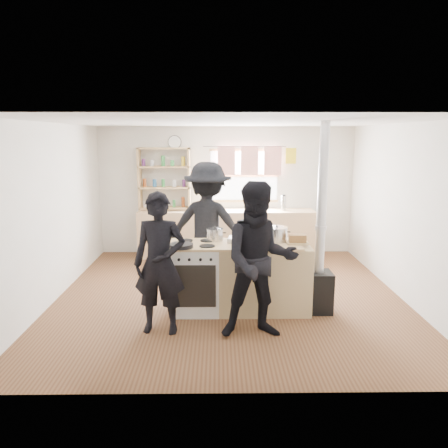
{
  "coord_description": "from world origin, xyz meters",
  "views": [
    {
      "loc": [
        -0.15,
        -6.11,
        2.31
      ],
      "look_at": [
        -0.08,
        -0.1,
        1.1
      ],
      "focal_mm": 35.0,
      "sensor_mm": 36.0,
      "label": 1
    }
  ],
  "objects_px": {
    "stockpot_counter": "(277,234)",
    "cooking_island": "(241,277)",
    "flue_heater": "(319,265)",
    "person_near_right": "(260,261)",
    "thermos": "(284,203)",
    "stockpot_stove": "(215,234)",
    "skillet_greens": "(181,245)",
    "bread_board": "(297,240)",
    "roast_tray": "(242,239)",
    "person_far": "(208,226)",
    "person_near_left": "(160,264)"
  },
  "relations": [
    {
      "from": "cooking_island",
      "to": "thermos",
      "type": "bearing_deg",
      "value": 70.86
    },
    {
      "from": "cooking_island",
      "to": "bread_board",
      "type": "height_order",
      "value": "bread_board"
    },
    {
      "from": "stockpot_stove",
      "to": "flue_heater",
      "type": "relative_size",
      "value": 0.09
    },
    {
      "from": "flue_heater",
      "to": "stockpot_counter",
      "type": "bearing_deg",
      "value": 163.75
    },
    {
      "from": "cooking_island",
      "to": "person_near_left",
      "type": "distance_m",
      "value": 1.23
    },
    {
      "from": "roast_tray",
      "to": "bread_board",
      "type": "relative_size",
      "value": 1.38
    },
    {
      "from": "roast_tray",
      "to": "stockpot_stove",
      "type": "distance_m",
      "value": 0.37
    },
    {
      "from": "stockpot_counter",
      "to": "person_far",
      "type": "xyz_separation_m",
      "value": [
        -0.94,
        0.84,
        -0.06
      ]
    },
    {
      "from": "person_near_left",
      "to": "roast_tray",
      "type": "bearing_deg",
      "value": 40.7
    },
    {
      "from": "stockpot_counter",
      "to": "flue_heater",
      "type": "distance_m",
      "value": 0.69
    },
    {
      "from": "person_near_right",
      "to": "stockpot_stove",
      "type": "bearing_deg",
      "value": 115.29
    },
    {
      "from": "thermos",
      "to": "flue_heater",
      "type": "bearing_deg",
      "value": -88.66
    },
    {
      "from": "cooking_island",
      "to": "flue_heater",
      "type": "bearing_deg",
      "value": -2.77
    },
    {
      "from": "flue_heater",
      "to": "person_near_right",
      "type": "height_order",
      "value": "flue_heater"
    },
    {
      "from": "flue_heater",
      "to": "person_near_left",
      "type": "xyz_separation_m",
      "value": [
        -2.02,
        -0.58,
        0.2
      ]
    },
    {
      "from": "thermos",
      "to": "stockpot_counter",
      "type": "bearing_deg",
      "value": -100.31
    },
    {
      "from": "bread_board",
      "to": "cooking_island",
      "type": "bearing_deg",
      "value": 178.17
    },
    {
      "from": "stockpot_stove",
      "to": "person_near_right",
      "type": "distance_m",
      "value": 1.08
    },
    {
      "from": "skillet_greens",
      "to": "flue_heater",
      "type": "distance_m",
      "value": 1.83
    },
    {
      "from": "cooking_island",
      "to": "flue_heater",
      "type": "xyz_separation_m",
      "value": [
        1.03,
        -0.05,
        0.18
      ]
    },
    {
      "from": "skillet_greens",
      "to": "stockpot_stove",
      "type": "height_order",
      "value": "stockpot_stove"
    },
    {
      "from": "bread_board",
      "to": "skillet_greens",
      "type": "bearing_deg",
      "value": -173.0
    },
    {
      "from": "person_near_left",
      "to": "person_near_right",
      "type": "bearing_deg",
      "value": -1.22
    },
    {
      "from": "thermos",
      "to": "stockpot_stove",
      "type": "height_order",
      "value": "thermos"
    },
    {
      "from": "flue_heater",
      "to": "person_near_left",
      "type": "distance_m",
      "value": 2.11
    },
    {
      "from": "flue_heater",
      "to": "person_far",
      "type": "height_order",
      "value": "flue_heater"
    },
    {
      "from": "skillet_greens",
      "to": "flue_heater",
      "type": "height_order",
      "value": "flue_heater"
    },
    {
      "from": "flue_heater",
      "to": "cooking_island",
      "type": "bearing_deg",
      "value": 177.23
    },
    {
      "from": "stockpot_counter",
      "to": "flue_heater",
      "type": "bearing_deg",
      "value": -16.25
    },
    {
      "from": "skillet_greens",
      "to": "bread_board",
      "type": "height_order",
      "value": "bread_board"
    },
    {
      "from": "cooking_island",
      "to": "bread_board",
      "type": "bearing_deg",
      "value": -1.83
    },
    {
      "from": "person_near_left",
      "to": "skillet_greens",
      "type": "bearing_deg",
      "value": 67.81
    },
    {
      "from": "thermos",
      "to": "person_near_right",
      "type": "bearing_deg",
      "value": -102.62
    },
    {
      "from": "stockpot_counter",
      "to": "bread_board",
      "type": "xyz_separation_m",
      "value": [
        0.26,
        -0.13,
        -0.05
      ]
    },
    {
      "from": "roast_tray",
      "to": "person_far",
      "type": "bearing_deg",
      "value": 118.42
    },
    {
      "from": "stockpot_counter",
      "to": "cooking_island",
      "type": "bearing_deg",
      "value": -166.97
    },
    {
      "from": "skillet_greens",
      "to": "flue_heater",
      "type": "xyz_separation_m",
      "value": [
        1.8,
        0.16,
        -0.32
      ]
    },
    {
      "from": "cooking_island",
      "to": "flue_heater",
      "type": "relative_size",
      "value": 0.79
    },
    {
      "from": "stockpot_counter",
      "to": "person_near_right",
      "type": "relative_size",
      "value": 0.16
    },
    {
      "from": "cooking_island",
      "to": "skillet_greens",
      "type": "distance_m",
      "value": 0.94
    },
    {
      "from": "cooking_island",
      "to": "stockpot_counter",
      "type": "xyz_separation_m",
      "value": [
        0.48,
        0.11,
        0.56
      ]
    },
    {
      "from": "thermos",
      "to": "stockpot_stove",
      "type": "bearing_deg",
      "value": -116.76
    },
    {
      "from": "skillet_greens",
      "to": "stockpot_counter",
      "type": "bearing_deg",
      "value": 14.33
    },
    {
      "from": "stockpot_stove",
      "to": "person_near_right",
      "type": "relative_size",
      "value": 0.13
    },
    {
      "from": "stockpot_stove",
      "to": "person_far",
      "type": "relative_size",
      "value": 0.12
    },
    {
      "from": "thermos",
      "to": "skillet_greens",
      "type": "relative_size",
      "value": 0.74
    },
    {
      "from": "person_far",
      "to": "skillet_greens",
      "type": "bearing_deg",
      "value": 85.64
    },
    {
      "from": "thermos",
      "to": "person_near_right",
      "type": "height_order",
      "value": "person_near_right"
    },
    {
      "from": "person_near_right",
      "to": "person_near_left",
      "type": "bearing_deg",
      "value": 169.71
    },
    {
      "from": "stockpot_stove",
      "to": "stockpot_counter",
      "type": "xyz_separation_m",
      "value": [
        0.83,
        -0.06,
        0.02
      ]
    }
  ]
}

